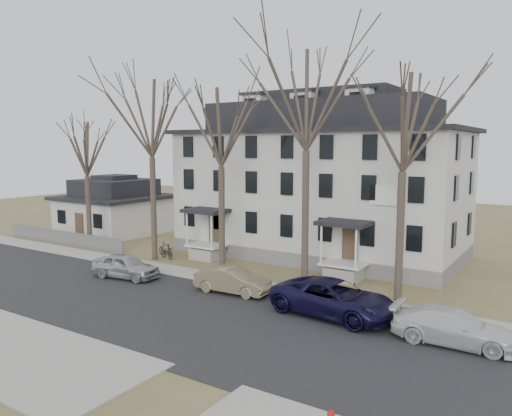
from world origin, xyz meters
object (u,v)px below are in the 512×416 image
Objects in this scene: tree_far_left at (151,113)px; tree_center at (307,92)px; tree_mid_right at (404,115)px; bicycle_right at (166,250)px; small_house at (115,209)px; tree_bungalow at (86,145)px; tree_mid_left at (221,121)px; bicycle_left at (167,254)px; car_silver at (126,267)px; car_tan at (233,281)px; car_navy at (334,299)px; boarding_house at (320,182)px; car_white at (454,328)px.

tree_center reaches higher than tree_far_left.
bicycle_right is (-17.59, 1.23, -9.11)m from tree_mid_right.
bicycle_right is (10.91, -4.97, -1.75)m from small_house.
tree_far_left is (11.00, -6.20, 8.09)m from small_house.
small_house is at bearing 122.84° from tree_bungalow.
bicycle_right is at bearing 168.61° from tree_mid_left.
tree_mid_right is 8.16× the size of bicycle_left.
small_house is at bearing 75.87° from bicycle_right.
tree_mid_right is 1.18× the size of tree_bungalow.
car_silver is at bearing -27.18° from tree_bungalow.
car_navy is at bearing -98.02° from car_tan.
car_navy reaches higher than bicycle_left.
car_tan is 6.22m from car_navy.
tree_mid_left is at bearing -46.86° from car_silver.
car_tan reaches higher than bicycle_left.
car_navy is at bearing -21.19° from small_house.
tree_center is 11.65m from car_navy.
tree_mid_right is 12.53m from car_tan.
bicycle_right is (-6.09, 1.23, -9.11)m from tree_mid_left.
bicycle_left is at bearing 178.19° from tree_mid_right.
car_silver reaches higher than bicycle_right.
car_navy reaches higher than bicycle_right.
small_house is at bearing 167.73° from tree_mid_right.
tree_bungalow is (-16.00, -8.15, 2.74)m from boarding_house.
car_silver is 5.45m from bicycle_left.
tree_mid_right is 9.85m from car_navy.
tree_mid_left is 8.16× the size of bicycle_left.
car_navy reaches higher than car_tan.
tree_mid_left reaches higher than tree_bungalow.
tree_bungalow is 24.19m from car_navy.
tree_center reaches higher than tree_bungalow.
tree_bungalow is at bearing 180.00° from tree_mid_left.
car_silver is 2.64× the size of bicycle_right.
car_silver is at bearing 93.65° from car_tan.
small_house is at bearing -174.41° from boarding_house.
tree_center is 11.30m from car_tan.
tree_far_left is 14.03m from car_tan.
bicycle_left is (-15.02, 4.69, -0.44)m from car_navy.
car_white is 21.16m from bicycle_left.
boarding_house is 1.41× the size of tree_center.
car_white is at bearing -26.72° from tree_center.
bicycle_right is at bearing 77.37° from car_navy.
boarding_house is 18.17m from tree_bungalow.
car_silver is 2.78× the size of bicycle_left.
tree_mid_left is at bearing 0.00° from tree_bungalow.
bicycle_right is (-0.09, 1.23, -9.85)m from tree_far_left.
car_silver is at bearing -118.02° from boarding_house.
car_white is (12.20, -12.79, -4.67)m from boarding_house.
tree_mid_left is 2.59× the size of car_white.
tree_far_left is 1.08× the size of tree_mid_left.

